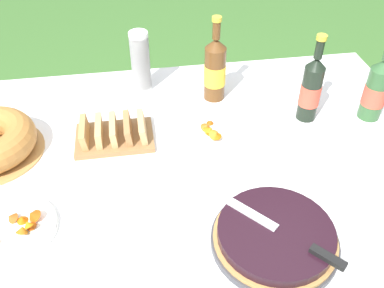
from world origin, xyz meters
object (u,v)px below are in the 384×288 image
at_px(cider_bottle_amber, 215,69).
at_px(serving_knife, 287,234).
at_px(bread_board, 114,133).
at_px(snack_plate_right, 14,228).
at_px(snack_plate_far, 210,133).
at_px(berry_tart, 275,237).
at_px(cup_stack, 141,62).
at_px(cider_bottle_green, 376,89).
at_px(juice_bottle_red, 311,89).

bearing_deg(cider_bottle_amber, serving_knife, -86.78).
relative_size(serving_knife, bread_board, 1.15).
height_order(snack_plate_right, snack_plate_far, snack_plate_far).
xyz_separation_m(berry_tart, snack_plate_right, (-0.68, 0.15, -0.02)).
height_order(serving_knife, cider_bottle_amber, cider_bottle_amber).
relative_size(serving_knife, cup_stack, 1.24).
relative_size(cider_bottle_green, juice_bottle_red, 0.97).
bearing_deg(juice_bottle_red, cup_stack, 153.54).
bearing_deg(cider_bottle_amber, bread_board, -152.18).
distance_m(cider_bottle_green, juice_bottle_red, 0.23).
xyz_separation_m(cider_bottle_amber, snack_plate_right, (-0.66, -0.55, -0.11)).
xyz_separation_m(serving_knife, snack_plate_right, (-0.70, 0.17, -0.05)).
height_order(juice_bottle_red, bread_board, juice_bottle_red).
bearing_deg(snack_plate_right, bread_board, 51.75).
height_order(serving_knife, snack_plate_right, serving_knife).
relative_size(serving_knife, cider_bottle_amber, 0.92).
height_order(berry_tart, snack_plate_far, snack_plate_far).
relative_size(juice_bottle_red, snack_plate_far, 1.59).
distance_m(cup_stack, juice_bottle_red, 0.64).
bearing_deg(snack_plate_far, cider_bottle_green, 2.34).
height_order(cider_bottle_green, bread_board, cider_bottle_green).
relative_size(juice_bottle_red, bread_board, 1.23).
bearing_deg(snack_plate_far, berry_tart, -80.22).
bearing_deg(bread_board, snack_plate_far, -5.64).
relative_size(serving_knife, cider_bottle_green, 0.96).
distance_m(juice_bottle_red, bread_board, 0.69).
height_order(berry_tart, juice_bottle_red, juice_bottle_red).
relative_size(cup_stack, cider_bottle_green, 0.78).
xyz_separation_m(serving_knife, cider_bottle_amber, (-0.04, 0.72, 0.06)).
relative_size(berry_tart, cider_bottle_green, 1.08).
height_order(cider_bottle_green, juice_bottle_red, juice_bottle_red).
bearing_deg(snack_plate_far, bread_board, 174.36).
bearing_deg(snack_plate_far, juice_bottle_red, 8.46).
bearing_deg(cup_stack, cider_bottle_amber, -21.10).
distance_m(cup_stack, snack_plate_right, 0.77).
bearing_deg(juice_bottle_red, snack_plate_far, -171.54).
height_order(serving_knife, cider_bottle_green, cider_bottle_green).
height_order(cup_stack, cider_bottle_green, cider_bottle_green).
bearing_deg(cup_stack, cider_bottle_green, -21.46).
bearing_deg(serving_knife, juice_bottle_red, -66.90).
bearing_deg(bread_board, serving_knife, -50.91).
bearing_deg(snack_plate_right, juice_bottle_red, 21.10).
height_order(cider_bottle_amber, juice_bottle_red, cider_bottle_amber).
bearing_deg(cider_bottle_green, snack_plate_right, -163.99).
height_order(cup_stack, juice_bottle_red, juice_bottle_red).
xyz_separation_m(cup_stack, juice_bottle_red, (0.57, -0.28, 0.00)).
height_order(cider_bottle_green, snack_plate_far, cider_bottle_green).
bearing_deg(snack_plate_far, cup_stack, 121.68).
bearing_deg(snack_plate_right, serving_knife, -13.92).
bearing_deg(snack_plate_right, snack_plate_far, 27.88).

